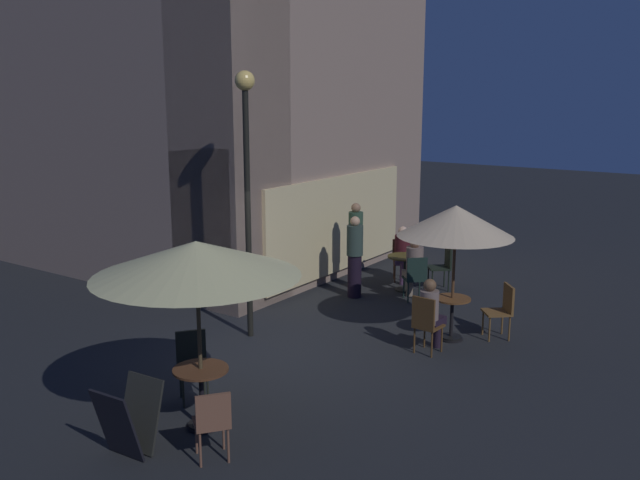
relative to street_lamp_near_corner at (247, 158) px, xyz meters
The scene contains 21 objects.
ground_plane 3.19m from the street_lamp_near_corner, 126.24° to the right, with size 60.00×60.00×0.00m, color black.
cafe_building 4.83m from the street_lamp_near_corner, 51.94° to the left, with size 7.38×8.80×9.81m.
street_lamp_near_corner is the anchor object (origin of this frame).
menu_sandwich_board 4.82m from the street_lamp_near_corner, 159.59° to the right, with size 0.66×0.59×0.85m.
cafe_table_0 4.26m from the street_lamp_near_corner, 58.47° to the right, with size 0.61×0.61×0.73m.
cafe_table_1 4.13m from the street_lamp_near_corner, 150.16° to the right, with size 0.68×0.68×0.78m.
cafe_table_2 4.75m from the street_lamp_near_corner, 12.75° to the right, with size 0.74×0.74×0.75m.
patio_umbrella_0 3.55m from the street_lamp_near_corner, 58.47° to the right, with size 1.90×1.90×2.29m.
patio_umbrella_1 3.41m from the street_lamp_near_corner, 150.16° to the right, with size 2.49×2.49×2.37m.
cafe_chair_0 3.88m from the street_lamp_near_corner, 71.95° to the right, with size 0.43×0.43×0.95m.
cafe_chair_1 4.94m from the street_lamp_near_corner, 56.82° to the right, with size 0.60×0.60×0.92m.
cafe_chair_2 3.52m from the street_lamp_near_corner, 157.80° to the right, with size 0.56×0.56×0.94m.
cafe_chair_3 4.81m from the street_lamp_near_corner, 145.60° to the right, with size 0.55×0.55×0.86m.
cafe_chair_4 5.33m from the street_lamp_near_corner, 18.85° to the right, with size 0.61×0.61×0.94m.
cafe_chair_5 5.30m from the street_lamp_near_corner, ahead, with size 0.58×0.58×0.90m.
cafe_chair_6 4.44m from the street_lamp_near_corner, 22.84° to the right, with size 0.58×0.58×0.91m.
patron_seated_0 3.85m from the street_lamp_near_corner, 69.26° to the right, with size 0.52×0.33×1.22m.
patron_seated_1 5.13m from the street_lamp_near_corner, ahead, with size 0.54×0.50×1.23m.
patron_seated_2 4.38m from the street_lamp_near_corner, 20.84° to the right, with size 0.52×0.51×1.30m.
patron_standing_3 4.14m from the street_lamp_near_corner, ahead, with size 0.30×0.30×1.82m.
patron_standing_4 3.69m from the street_lamp_near_corner, ahead, with size 0.33×0.33×1.67m.
Camera 1 is at (-7.91, -6.49, 4.07)m, focal length 38.39 mm.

